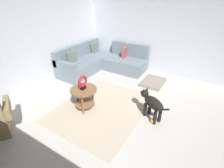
{
  "coord_description": "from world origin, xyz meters",
  "views": [
    {
      "loc": [
        -2.44,
        -1.18,
        2.43
      ],
      "look_at": [
        0.45,
        0.6,
        0.55
      ],
      "focal_mm": 26.61,
      "sensor_mm": 36.0,
      "label": 1
    }
  ],
  "objects_px": {
    "side_table": "(84,94)",
    "dog_toy_ball": "(153,121)",
    "sectional_couch": "(101,62)",
    "torus_sculpture": "(83,82)",
    "dog": "(152,103)",
    "dog_bed_mat": "(153,82)"
  },
  "relations": [
    {
      "from": "side_table",
      "to": "dog_toy_ball",
      "type": "distance_m",
      "value": 1.62
    },
    {
      "from": "sectional_couch",
      "to": "torus_sculpture",
      "type": "height_order",
      "value": "sectional_couch"
    },
    {
      "from": "sectional_couch",
      "to": "dog",
      "type": "bearing_deg",
      "value": -122.64
    },
    {
      "from": "side_table",
      "to": "dog_bed_mat",
      "type": "relative_size",
      "value": 0.75
    },
    {
      "from": "dog_toy_ball",
      "to": "dog",
      "type": "bearing_deg",
      "value": 35.48
    },
    {
      "from": "sectional_couch",
      "to": "dog_toy_ball",
      "type": "bearing_deg",
      "value": -123.92
    },
    {
      "from": "torus_sculpture",
      "to": "dog_toy_ball",
      "type": "relative_size",
      "value": 3.16
    },
    {
      "from": "dog",
      "to": "side_table",
      "type": "bearing_deg",
      "value": 138.35
    },
    {
      "from": "sectional_couch",
      "to": "torus_sculpture",
      "type": "relative_size",
      "value": 6.9
    },
    {
      "from": "torus_sculpture",
      "to": "dog",
      "type": "height_order",
      "value": "torus_sculpture"
    },
    {
      "from": "side_table",
      "to": "dog_bed_mat",
      "type": "bearing_deg",
      "value": -25.1
    },
    {
      "from": "torus_sculpture",
      "to": "dog_bed_mat",
      "type": "height_order",
      "value": "torus_sculpture"
    },
    {
      "from": "side_table",
      "to": "torus_sculpture",
      "type": "relative_size",
      "value": 1.84
    },
    {
      "from": "dog_bed_mat",
      "to": "dog",
      "type": "height_order",
      "value": "dog"
    },
    {
      "from": "dog",
      "to": "dog_toy_ball",
      "type": "xyz_separation_m",
      "value": [
        -0.15,
        -0.11,
        -0.33
      ]
    },
    {
      "from": "dog_bed_mat",
      "to": "dog",
      "type": "distance_m",
      "value": 1.64
    },
    {
      "from": "dog",
      "to": "sectional_couch",
      "type": "bearing_deg",
      "value": 86.12
    },
    {
      "from": "side_table",
      "to": "sectional_couch",
      "type": "bearing_deg",
      "value": 25.46
    },
    {
      "from": "torus_sculpture",
      "to": "side_table",
      "type": "bearing_deg",
      "value": 90.0
    },
    {
      "from": "dog_toy_ball",
      "to": "dog_bed_mat",
      "type": "bearing_deg",
      "value": 19.1
    },
    {
      "from": "dog_bed_mat",
      "to": "sectional_couch",
      "type": "bearing_deg",
      "value": 89.64
    },
    {
      "from": "side_table",
      "to": "dog",
      "type": "bearing_deg",
      "value": -70.4
    }
  ]
}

